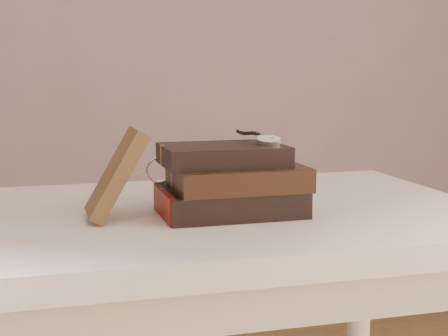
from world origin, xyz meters
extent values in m
cube|color=white|center=(0.00, 0.35, 0.73)|extent=(1.00, 0.60, 0.04)
cube|color=white|center=(0.00, 0.35, 0.67)|extent=(0.88, 0.49, 0.08)
cube|color=black|center=(0.06, 0.30, 0.77)|extent=(0.22, 0.15, 0.04)
cube|color=beige|center=(0.06, 0.30, 0.77)|extent=(0.22, 0.14, 0.03)
cube|color=gold|center=(-0.05, 0.33, 0.77)|extent=(0.01, 0.01, 0.04)
cube|color=maroon|center=(-0.05, 0.30, 0.77)|extent=(0.01, 0.14, 0.04)
cube|color=black|center=(0.07, 0.30, 0.81)|extent=(0.21, 0.14, 0.04)
cube|color=beige|center=(0.07, 0.30, 0.81)|extent=(0.20, 0.13, 0.03)
cube|color=gold|center=(-0.03, 0.32, 0.81)|extent=(0.01, 0.01, 0.04)
cube|color=black|center=(0.05, 0.31, 0.84)|extent=(0.19, 0.13, 0.03)
cube|color=beige|center=(0.05, 0.31, 0.84)|extent=(0.19, 0.12, 0.03)
cube|color=gold|center=(-0.04, 0.33, 0.84)|extent=(0.01, 0.01, 0.03)
cube|color=#432F1A|center=(-0.12, 0.31, 0.82)|extent=(0.09, 0.09, 0.14)
cylinder|color=silver|center=(0.12, 0.29, 0.87)|extent=(0.05, 0.05, 0.02)
cylinder|color=white|center=(0.12, 0.29, 0.87)|extent=(0.04, 0.04, 0.01)
torus|color=silver|center=(0.12, 0.29, 0.87)|extent=(0.04, 0.04, 0.01)
cylinder|color=silver|center=(0.12, 0.32, 0.87)|extent=(0.01, 0.01, 0.01)
cube|color=black|center=(0.12, 0.30, 0.87)|extent=(0.00, 0.01, 0.00)
cube|color=black|center=(0.13, 0.29, 0.87)|extent=(0.01, 0.00, 0.00)
sphere|color=black|center=(0.12, 0.32, 0.87)|extent=(0.01, 0.01, 0.01)
sphere|color=black|center=(0.12, 0.34, 0.87)|extent=(0.01, 0.01, 0.01)
sphere|color=black|center=(0.12, 0.35, 0.87)|extent=(0.01, 0.01, 0.01)
sphere|color=black|center=(0.11, 0.36, 0.87)|extent=(0.01, 0.01, 0.01)
sphere|color=black|center=(0.11, 0.37, 0.87)|extent=(0.01, 0.01, 0.01)
sphere|color=black|center=(0.11, 0.38, 0.87)|extent=(0.01, 0.01, 0.01)
sphere|color=black|center=(0.11, 0.39, 0.87)|extent=(0.01, 0.01, 0.01)
sphere|color=black|center=(0.11, 0.40, 0.87)|extent=(0.01, 0.01, 0.01)
sphere|color=black|center=(0.11, 0.41, 0.87)|extent=(0.01, 0.01, 0.01)
torus|color=silver|center=(-0.04, 0.37, 0.81)|extent=(0.04, 0.01, 0.04)
torus|color=silver|center=(0.01, 0.37, 0.81)|extent=(0.04, 0.01, 0.04)
cylinder|color=silver|center=(-0.02, 0.37, 0.82)|extent=(0.01, 0.00, 0.00)
cylinder|color=silver|center=(-0.06, 0.42, 0.81)|extent=(0.00, 0.10, 0.02)
cylinder|color=silver|center=(0.03, 0.42, 0.81)|extent=(0.00, 0.10, 0.02)
camera|label=1|loc=(-0.23, -0.72, 0.99)|focal=53.97mm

